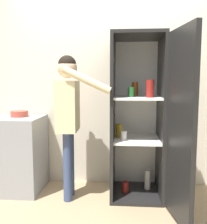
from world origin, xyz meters
The scene contains 6 objects.
ground_plane centered at (0.00, 0.00, 0.00)m, with size 12.00×12.00×0.00m, color tan.
wall_back centered at (0.00, 0.98, 1.27)m, with size 7.00×0.06×2.55m.
refrigerator centered at (0.41, 0.52, 0.92)m, with size 0.73×1.23×1.85m.
person centered at (-0.43, 0.44, 1.04)m, with size 0.61×0.51×1.61m.
counter centered at (-1.12, 0.62, 0.45)m, with size 0.62×0.61×0.90m.
bowl centered at (-1.09, 0.68, 0.94)m, with size 0.21×0.21×0.07m.
Camera 1 is at (0.19, -2.40, 1.33)m, focal length 42.00 mm.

